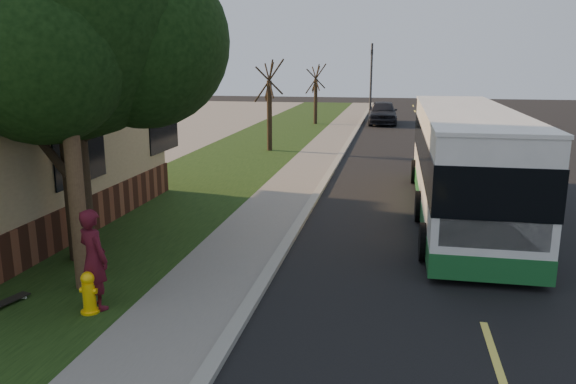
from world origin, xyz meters
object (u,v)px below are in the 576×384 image
Objects in this scene: leafy_tree at (68,15)px; bare_tree_far at (316,95)px; utility_pole at (62,40)px; transit_bus at (463,159)px; distant_car at (383,112)px; fire_hydrant at (89,293)px; dumpster at (14,188)px; skateboard_main at (7,302)px; skateboarder at (94,259)px; traffic_signal at (371,76)px; bare_tree_near at (269,107)px.

leafy_tree is 1.94× the size of bare_tree_far.
utility_pole reaches higher than leafy_tree.
transit_bus is 23.58m from distant_car.
bare_tree_far is 0.36× the size of transit_bus.
leafy_tree is at bearing -102.63° from distant_car.
fire_hydrant is 0.18× the size of bare_tree_far.
utility_pole is 10.75m from transit_bus.
skateboard_main is at bearing -54.99° from dumpster.
dumpster is (-4.41, 3.59, -4.55)m from leafy_tree.
leafy_tree is at bearing -29.89° from skateboarder.
traffic_signal reaches higher than distant_car.
utility_pole is at bearing -44.82° from dumpster.
leafy_tree is 5.70m from skateboard_main.
bare_tree_far is at bearing 89.40° from utility_pole.
utility_pole is 0.82× the size of transit_bus.
dumpster reaches higher than skateboard_main.
transit_bus is at bearing 42.43° from utility_pole.
distant_car is (5.67, 28.70, -4.37)m from leafy_tree.
bare_tree_far is 4.60× the size of skateboard_main.
distant_car reaches higher than dumpster.
leafy_tree reaches higher than skateboard_main.
utility_pole is 33.26m from traffic_signal.
bare_tree_near is at bearing -59.95° from skateboarder.
leafy_tree reaches higher than traffic_signal.
bare_tree_far is at bearing 87.61° from bare_tree_near.
bare_tree_far is 23.23m from transit_bus.
traffic_signal is 3.70× the size of dumpster.
distant_car is at bearing 78.82° from leafy_tree.
skateboarder is (0.72, -0.79, -3.67)m from utility_pole.
skateboard_main is (-1.62, -0.21, -0.83)m from skateboarder.
skateboard_main is at bearing -131.96° from utility_pole.
bare_tree_near is 12.74m from transit_bus.
dumpster is at bearing -113.36° from bare_tree_near.
bare_tree_near is 17.86m from skateboarder.
transit_bus is (8.48, 5.31, -3.56)m from leafy_tree.
traffic_signal is (4.67, 31.35, -2.00)m from leafy_tree.
bare_tree_near reaches higher than skateboarder.
skateboarder is at bearing -98.92° from distant_car.
leafy_tree is 0.70× the size of transit_bus.
leafy_tree reaches higher than bare_tree_near.
transit_bus is at bearing 43.08° from skateboard_main.
skateboarder is at bearing -56.99° from leafy_tree.
distant_car is (4.81, 30.36, -3.83)m from utility_pole.
dumpster is (-5.08, -11.76, -1.53)m from bare_tree_near.
skateboarder is (0.42, -29.80, -1.04)m from bare_tree_far.
utility_pole reaches higher than transit_bus.
skateboard_main is at bearing -90.76° from leafy_tree.
skateboard_main is at bearing -101.77° from distant_car.
traffic_signal is 34.47m from skateboard_main.
dumpster reaches higher than fire_hydrant.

